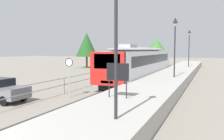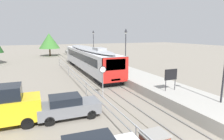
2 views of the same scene
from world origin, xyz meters
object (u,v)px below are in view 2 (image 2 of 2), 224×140
object	(u,v)px
speed_limit_sign	(103,74)
parked_hatchback_grey	(68,106)
commuter_train	(89,57)
platform_lamp_far_end	(93,38)
platform_notice_board	(171,75)
platform_lamp_mid_platform	(126,41)

from	to	relation	value
speed_limit_sign	parked_hatchback_grey	xyz separation A→B (m)	(-3.57, -3.00, -1.33)
commuter_train	platform_lamp_far_end	distance (m)	11.59
platform_lamp_far_end	parked_hatchback_grey	xyz separation A→B (m)	(-9.75, -25.25, -3.83)
platform_notice_board	commuter_train	bearing A→B (deg)	100.61
platform_lamp_mid_platform	speed_limit_sign	xyz separation A→B (m)	(-6.17, -7.81, -2.50)
platform_lamp_far_end	speed_limit_sign	size ratio (longest dim) A/B	1.91
commuter_train	parked_hatchback_grey	size ratio (longest dim) A/B	4.93
platform_lamp_mid_platform	parked_hatchback_grey	distance (m)	15.05
platform_lamp_far_end	platform_notice_board	size ratio (longest dim) A/B	2.97
platform_lamp_far_end	parked_hatchback_grey	size ratio (longest dim) A/B	1.33
speed_limit_sign	parked_hatchback_grey	distance (m)	4.85
commuter_train	speed_limit_sign	size ratio (longest dim) A/B	7.09
platform_lamp_mid_platform	speed_limit_sign	distance (m)	10.26
speed_limit_sign	parked_hatchback_grey	size ratio (longest dim) A/B	0.70
platform_lamp_mid_platform	speed_limit_sign	bearing A→B (deg)	-128.34
commuter_train	parked_hatchback_grey	distance (m)	15.81
parked_hatchback_grey	platform_notice_board	bearing A→B (deg)	-0.14
platform_lamp_mid_platform	platform_lamp_far_end	xyz separation A→B (m)	(0.00, 14.45, 0.00)
platform_notice_board	platform_lamp_far_end	bearing A→B (deg)	86.98
commuter_train	speed_limit_sign	xyz separation A→B (m)	(-2.08, -11.70, -0.02)
speed_limit_sign	commuter_train	bearing A→B (deg)	79.90
commuter_train	platform_notice_board	world-z (taller)	commuter_train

